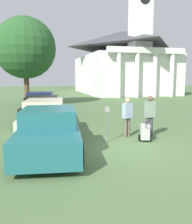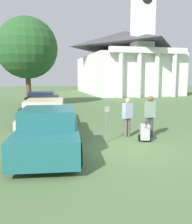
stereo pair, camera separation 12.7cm
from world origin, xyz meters
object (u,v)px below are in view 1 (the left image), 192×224
Objects in this scene: parked_car_cream at (45,117)px; equipment_cart at (145,132)px; parking_meter at (107,118)px; person_supervisor at (150,114)px; church at (122,61)px; parked_car_navy at (41,104)px; person_worker at (127,115)px; parked_car_teal at (50,132)px; parked_car_black at (43,110)px.

parked_car_cream reaches higher than equipment_cart.
parked_car_cream is 3.73× the size of parking_meter.
church is (8.83, 27.48, 3.98)m from person_supervisor.
parked_car_navy is 0.24× the size of church.
person_worker reaches higher than parked_car_cream.
parked_car_teal is 3.72m from person_worker.
equipment_cart is at bearing -108.37° from church.
parked_car_teal is at bearing -114.55° from church.
parking_meter is at bearing -111.28° from church.
church is (13.11, 25.55, 4.29)m from parked_car_cream.
parked_car_black is 26.48m from church.
person_worker is 0.08× the size of church.
person_worker reaches higher than parked_car_teal.
person_supervisor is (4.28, -1.93, 0.30)m from parked_car_cream.
parked_car_cream reaches higher than parked_car_black.
parked_car_black is 6.49m from person_supervisor.
equipment_cart is (0.41, -0.88, -0.57)m from person_worker.
parked_car_teal reaches higher than parked_car_black.
parked_car_teal is 4.46m from person_supervisor.
parked_car_teal is at bearing -82.64° from parked_car_cream.
parked_car_black is 3.27m from parked_car_navy.
person_supervisor reaches higher than parked_car_black.
parked_car_teal is at bearing -82.65° from parked_car_navy.
person_supervisor reaches higher than equipment_cart.
parking_meter is 1.42× the size of equipment_cart.
parked_car_black is 6.65m from equipment_cart.
church is at bearing 68.72° from parking_meter.
parking_meter is at bearing 7.62° from person_supervisor.
parking_meter is at bearing 9.30° from person_worker.
parked_car_cream is at bearing -117.17° from church.
church is (13.11, 28.70, 4.29)m from parked_car_teal.
church reaches higher than parked_car_black.
parking_meter is 0.07× the size of church.
parked_car_black is 1.04× the size of parked_car_navy.
parking_meter is at bearing 29.09° from parked_car_teal.
equipment_cart is at bearing -47.87° from parked_car_black.
parking_meter is (2.28, -5.19, 0.27)m from parked_car_black.
church reaches higher than person_worker.
person_worker reaches higher than parked_car_black.
parked_car_navy reaches higher than parking_meter.
person_worker is at bearing -19.70° from person_supervisor.
parking_meter is at bearing -37.13° from parked_car_cream.
parked_car_black is (0.00, 6.10, -0.01)m from parked_car_teal.
parked_car_cream is (-0.00, 3.16, 0.00)m from parked_car_teal.
person_worker is at bearing -46.18° from parked_car_black.
parked_car_cream is 2.94m from parked_car_black.
person_supervisor is 1.79× the size of equipment_cart.
parked_car_teal is 0.24× the size of church.
equipment_cart is (3.79, -2.51, -0.33)m from parked_car_cream.
parked_car_black is (0.00, 2.94, -0.01)m from parked_car_cream.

